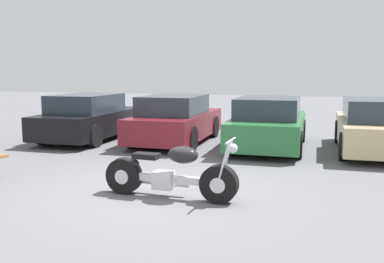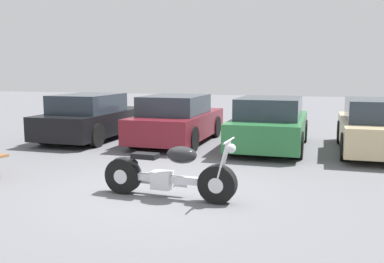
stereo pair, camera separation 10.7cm
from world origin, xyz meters
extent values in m
plane|color=slate|center=(0.00, 0.00, 0.00)|extent=(60.00, 60.00, 0.00)
cylinder|color=black|center=(1.12, -0.29, 0.31)|extent=(0.63, 0.23, 0.62)
cylinder|color=silver|center=(1.12, -0.29, 0.31)|extent=(0.26, 0.23, 0.25)
cylinder|color=black|center=(-0.59, -0.21, 0.31)|extent=(0.63, 0.23, 0.62)
cylinder|color=silver|center=(-0.59, -0.21, 0.31)|extent=(0.26, 0.23, 0.25)
cube|color=silver|center=(0.27, -0.25, 0.33)|extent=(1.31, 0.17, 0.12)
cube|color=silver|center=(0.15, -0.25, 0.30)|extent=(0.35, 0.26, 0.30)
ellipsoid|color=black|center=(0.50, -0.26, 0.75)|extent=(0.53, 0.36, 0.29)
cube|color=black|center=(-0.16, -0.23, 0.69)|extent=(0.45, 0.26, 0.09)
ellipsoid|color=black|center=(-0.54, -0.22, 0.55)|extent=(0.49, 0.22, 0.20)
cylinder|color=silver|center=(1.20, -0.38, 0.67)|extent=(0.22, 0.05, 0.73)
cylinder|color=silver|center=(1.21, -0.20, 0.67)|extent=(0.22, 0.05, 0.73)
cylinder|color=silver|center=(1.30, -0.30, 1.03)|extent=(0.06, 0.62, 0.03)
sphere|color=silver|center=(1.34, -0.30, 0.91)|extent=(0.15, 0.15, 0.15)
cylinder|color=silver|center=(-0.08, -0.10, 0.20)|extent=(1.30, 0.14, 0.08)
cube|color=black|center=(-4.15, 4.96, 0.52)|extent=(1.81, 4.17, 0.69)
cube|color=#28333D|center=(-4.15, 4.71, 1.14)|extent=(1.59, 2.17, 0.54)
cylinder|color=black|center=(-5.00, 6.25, 0.34)|extent=(0.20, 0.67, 0.67)
cylinder|color=black|center=(-3.30, 6.25, 0.34)|extent=(0.20, 0.67, 0.67)
cylinder|color=black|center=(-5.00, 3.67, 0.34)|extent=(0.20, 0.67, 0.67)
cylinder|color=black|center=(-3.30, 3.67, 0.34)|extent=(0.20, 0.67, 0.67)
cube|color=maroon|center=(-1.41, 5.14, 0.52)|extent=(1.81, 4.17, 0.69)
cube|color=#28333D|center=(-1.41, 4.89, 1.14)|extent=(1.59, 2.17, 0.54)
cylinder|color=black|center=(-2.25, 6.43, 0.34)|extent=(0.20, 0.67, 0.67)
cylinder|color=black|center=(-0.56, 6.43, 0.34)|extent=(0.20, 0.67, 0.67)
cylinder|color=black|center=(-2.25, 3.85, 0.34)|extent=(0.20, 0.67, 0.67)
cylinder|color=black|center=(-0.56, 3.85, 0.34)|extent=(0.20, 0.67, 0.67)
cube|color=#286B38|center=(1.34, 4.97, 0.52)|extent=(1.81, 4.17, 0.69)
cube|color=#28333D|center=(1.34, 4.72, 1.14)|extent=(1.59, 2.17, 0.54)
cylinder|color=black|center=(0.49, 6.26, 0.34)|extent=(0.20, 0.67, 0.67)
cylinder|color=black|center=(2.19, 6.26, 0.34)|extent=(0.20, 0.67, 0.67)
cylinder|color=black|center=(0.49, 3.67, 0.34)|extent=(0.20, 0.67, 0.67)
cylinder|color=black|center=(2.19, 3.67, 0.34)|extent=(0.20, 0.67, 0.67)
cube|color=#C6B284|center=(4.08, 5.05, 0.52)|extent=(1.81, 4.17, 0.69)
cube|color=#28333D|center=(4.08, 4.80, 1.14)|extent=(1.59, 2.17, 0.54)
cylinder|color=black|center=(3.24, 6.34, 0.34)|extent=(0.20, 0.67, 0.67)
cylinder|color=black|center=(3.24, 3.76, 0.34)|extent=(0.20, 0.67, 0.67)
camera|label=1|loc=(2.57, -6.83, 2.12)|focal=40.00mm
camera|label=2|loc=(2.67, -6.80, 2.12)|focal=40.00mm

